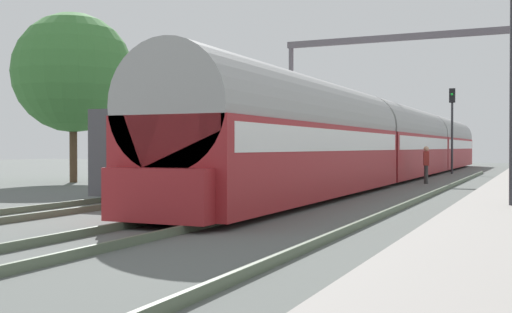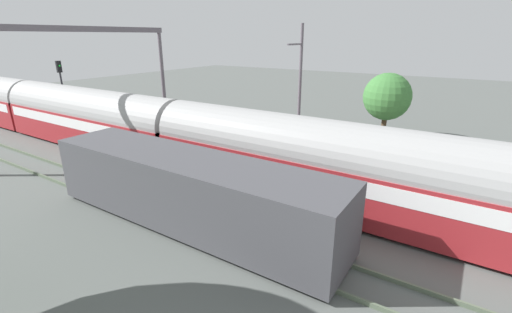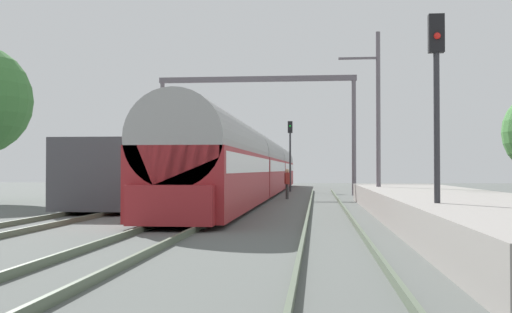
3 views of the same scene
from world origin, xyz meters
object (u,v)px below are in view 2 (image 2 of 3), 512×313
freight_car (189,191)px  railway_signal_far (62,86)px  passenger_train (91,118)px  catenary_gantry (86,62)px  person_crossing (175,136)px

freight_car → railway_signal_far: railway_signal_far is taller
passenger_train → catenary_gantry: size_ratio=3.75×
freight_car → catenary_gantry: (4.36, 12.66, 4.21)m
freight_car → catenary_gantry: 14.04m
person_crossing → catenary_gantry: catenary_gantry is taller
freight_car → person_crossing: bearing=48.3°
freight_car → person_crossing: (6.62, 7.45, -0.44)m
freight_car → person_crossing: freight_car is taller
railway_signal_far → person_crossing: bearing=-88.4°
passenger_train → catenary_gantry: (0.00, -0.41, 3.71)m
freight_car → catenary_gantry: catenary_gantry is taller
passenger_train → person_crossing: size_ratio=28.44×
person_crossing → railway_signal_far: size_ratio=0.32×
passenger_train → freight_car: bearing=-108.5°
freight_car → catenary_gantry: size_ratio=0.99×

